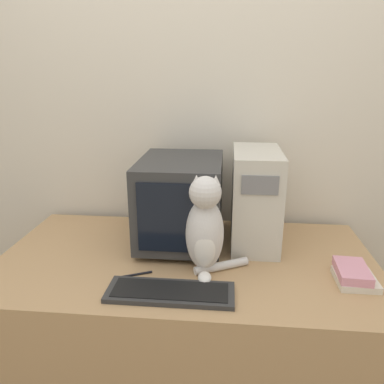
# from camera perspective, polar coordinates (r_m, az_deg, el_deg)

# --- Properties ---
(wall_back) EXTENTS (7.00, 0.05, 2.50)m
(wall_back) POSITION_cam_1_polar(r_m,az_deg,el_deg) (1.97, 0.64, 11.35)
(wall_back) COLOR beige
(wall_back) RESTS_ON ground_plane
(desk) EXTENTS (1.62, 0.87, 0.71)m
(desk) POSITION_cam_1_polar(r_m,az_deg,el_deg) (1.84, -0.88, -19.62)
(desk) COLOR tan
(desk) RESTS_ON ground_plane
(crt_monitor) EXTENTS (0.37, 0.47, 0.40)m
(crt_monitor) POSITION_cam_1_polar(r_m,az_deg,el_deg) (1.71, -1.71, -1.31)
(crt_monitor) COLOR #333333
(crt_monitor) RESTS_ON desk
(computer_tower) EXTENTS (0.21, 0.40, 0.44)m
(computer_tower) POSITION_cam_1_polar(r_m,az_deg,el_deg) (1.73, 9.62, -0.86)
(computer_tower) COLOR beige
(computer_tower) RESTS_ON desk
(keyboard) EXTENTS (0.46, 0.16, 0.02)m
(keyboard) POSITION_cam_1_polar(r_m,az_deg,el_deg) (1.40, -3.33, -14.98)
(keyboard) COLOR #2D2D2D
(keyboard) RESTS_ON desk
(cat) EXTENTS (0.27, 0.26, 0.40)m
(cat) POSITION_cam_1_polar(r_m,az_deg,el_deg) (1.49, 2.02, -5.66)
(cat) COLOR silver
(cat) RESTS_ON desk
(book_stack) EXTENTS (0.15, 0.18, 0.06)m
(book_stack) POSITION_cam_1_polar(r_m,az_deg,el_deg) (1.59, 23.42, -11.53)
(book_stack) COLOR beige
(book_stack) RESTS_ON desk
(pen) EXTENTS (0.13, 0.07, 0.01)m
(pen) POSITION_cam_1_polar(r_m,az_deg,el_deg) (1.53, -8.78, -12.36)
(pen) COLOR black
(pen) RESTS_ON desk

